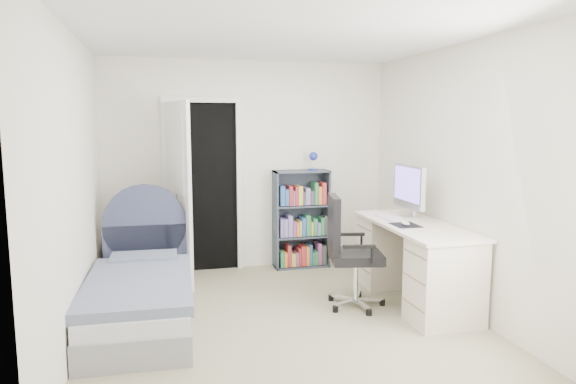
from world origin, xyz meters
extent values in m
cube|color=gray|center=(0.00, 0.00, -0.03)|extent=(3.40, 3.60, 0.05)
cube|color=white|center=(0.00, 0.00, 2.52)|extent=(3.40, 3.60, 0.05)
cube|color=white|center=(0.00, 1.82, 1.25)|extent=(3.40, 0.05, 2.50)
cube|color=white|center=(0.00, -1.82, 1.25)|extent=(3.40, 0.05, 2.50)
cube|color=white|center=(-1.72, 0.00, 1.25)|extent=(0.05, 3.60, 2.50)
cube|color=white|center=(1.72, 0.00, 1.25)|extent=(0.05, 3.60, 2.50)
cube|color=black|center=(-0.55, 1.80, 1.00)|extent=(0.80, 0.01, 2.00)
cube|color=white|center=(-0.98, 1.77, 1.00)|extent=(0.06, 0.06, 2.00)
cube|color=white|center=(-0.12, 1.77, 1.00)|extent=(0.06, 0.06, 2.00)
cube|color=white|center=(-0.55, 1.77, 2.03)|extent=(0.92, 0.06, 0.06)
cube|color=white|center=(-0.85, 1.38, 1.00)|extent=(0.25, 0.78, 2.00)
cube|color=gray|center=(-1.24, 0.19, 0.12)|extent=(0.90, 1.82, 0.23)
cube|color=silver|center=(-1.24, 0.19, 0.30)|extent=(0.89, 1.78, 0.14)
cube|color=slate|center=(-1.24, 0.11, 0.40)|extent=(0.93, 1.55, 0.09)
cube|color=slate|center=(-1.22, 0.84, 0.42)|extent=(0.65, 0.38, 0.11)
cube|color=#3A3F59|center=(-1.21, 1.13, 0.36)|extent=(0.85, 0.08, 0.72)
cylinder|color=#3A3F59|center=(-1.21, 1.13, 0.72)|extent=(0.85, 0.08, 0.85)
cylinder|color=tan|center=(-1.62, 1.45, 0.24)|extent=(0.03, 0.03, 0.48)
cylinder|color=tan|center=(-1.62, 1.77, 0.24)|extent=(0.03, 0.03, 0.48)
cylinder|color=tan|center=(-1.29, 1.45, 0.24)|extent=(0.03, 0.03, 0.48)
cylinder|color=tan|center=(-1.29, 1.77, 0.24)|extent=(0.03, 0.03, 0.48)
cube|color=tan|center=(-1.46, 1.61, 0.47)|extent=(0.38, 0.38, 0.03)
cube|color=tan|center=(-1.46, 1.61, 0.17)|extent=(0.35, 0.35, 0.02)
cube|color=#B24C33|center=(-1.51, 1.61, 0.50)|extent=(0.15, 0.21, 0.03)
cube|color=#3F598C|center=(-1.51, 1.61, 0.53)|extent=(0.14, 0.20, 0.03)
cube|color=#D8CC7F|center=(-1.51, 1.61, 0.56)|extent=(0.13, 0.19, 0.03)
cylinder|color=silver|center=(-0.87, 1.37, 0.01)|extent=(0.20, 0.20, 0.02)
cylinder|color=silver|center=(-0.87, 1.37, 0.71)|extent=(0.02, 0.02, 1.41)
sphere|color=silver|center=(-0.81, 1.33, 1.39)|extent=(0.08, 0.08, 0.08)
cube|color=#3D4654|center=(0.30, 1.66, 0.60)|extent=(0.02, 0.29, 1.19)
cube|color=#3D4654|center=(0.95, 1.66, 0.60)|extent=(0.02, 0.29, 1.19)
cube|color=#3D4654|center=(0.62, 1.66, 1.18)|extent=(0.67, 0.29, 0.02)
cube|color=#3D4654|center=(0.62, 1.66, 0.01)|extent=(0.67, 0.29, 0.02)
cube|color=#3D4654|center=(0.62, 1.80, 0.60)|extent=(0.67, 0.01, 1.19)
cube|color=#3D4654|center=(0.62, 1.66, 0.38)|extent=(0.63, 0.27, 0.02)
cube|color=#3D4654|center=(0.62, 1.66, 0.76)|extent=(0.63, 0.27, 0.02)
cylinder|color=#232C9A|center=(0.77, 1.66, 1.20)|extent=(0.11, 0.11, 0.02)
cylinder|color=silver|center=(0.77, 1.66, 1.28)|extent=(0.02, 0.02, 0.15)
sphere|color=#232C9A|center=(0.77, 1.63, 1.37)|extent=(0.11, 0.11, 0.11)
cube|color=#337F4C|center=(0.36, 1.64, 0.13)|extent=(0.04, 0.20, 0.19)
cube|color=orange|center=(0.40, 1.64, 0.12)|extent=(0.04, 0.20, 0.18)
cube|color=#B23333|center=(0.45, 1.64, 0.16)|extent=(0.04, 0.20, 0.26)
cube|color=#D8BF4C|center=(0.50, 1.64, 0.11)|extent=(0.05, 0.20, 0.16)
cube|color=#994C7F|center=(0.55, 1.64, 0.11)|extent=(0.03, 0.20, 0.17)
cube|color=#B23333|center=(0.58, 1.64, 0.14)|extent=(0.03, 0.20, 0.22)
cube|color=#B23333|center=(0.63, 1.64, 0.15)|extent=(0.05, 0.20, 0.24)
cube|color=orange|center=(0.68, 1.64, 0.15)|extent=(0.04, 0.20, 0.23)
cube|color=#335999|center=(0.72, 1.64, 0.16)|extent=(0.03, 0.20, 0.26)
cube|color=#337F4C|center=(0.75, 1.64, 0.11)|extent=(0.03, 0.20, 0.16)
cube|color=#337F4C|center=(0.79, 1.64, 0.11)|extent=(0.03, 0.20, 0.17)
cube|color=#994C7F|center=(0.83, 1.64, 0.16)|extent=(0.04, 0.20, 0.27)
cube|color=#3F3F3F|center=(0.89, 1.64, 0.15)|extent=(0.06, 0.20, 0.24)
cube|color=#7F72B2|center=(0.36, 1.64, 0.51)|extent=(0.04, 0.20, 0.22)
cube|color=#7F72B2|center=(0.40, 1.64, 0.51)|extent=(0.05, 0.20, 0.22)
cube|color=#7F72B2|center=(0.46, 1.64, 0.53)|extent=(0.05, 0.20, 0.25)
cube|color=#994C7F|center=(0.51, 1.64, 0.49)|extent=(0.04, 0.20, 0.18)
cube|color=orange|center=(0.55, 1.64, 0.48)|extent=(0.03, 0.20, 0.17)
cube|color=#D8BF4C|center=(0.59, 1.64, 0.49)|extent=(0.03, 0.20, 0.18)
cube|color=#335999|center=(0.63, 1.64, 0.51)|extent=(0.05, 0.20, 0.22)
cube|color=#337F4C|center=(0.69, 1.64, 0.53)|extent=(0.06, 0.20, 0.25)
cube|color=#D8BF4C|center=(0.73, 1.64, 0.49)|extent=(0.02, 0.20, 0.17)
cube|color=#337F4C|center=(0.78, 1.64, 0.51)|extent=(0.05, 0.20, 0.21)
cube|color=#7F72B2|center=(0.82, 1.64, 0.48)|extent=(0.03, 0.20, 0.15)
cube|color=#337F4C|center=(0.87, 1.64, 0.51)|extent=(0.04, 0.20, 0.21)
cube|color=#3F3F3F|center=(0.91, 1.64, 0.52)|extent=(0.03, 0.20, 0.23)
cube|color=#335999|center=(0.37, 1.64, 0.90)|extent=(0.05, 0.20, 0.24)
cube|color=#335999|center=(0.42, 1.64, 0.88)|extent=(0.04, 0.20, 0.19)
cube|color=#B23333|center=(0.47, 1.64, 0.90)|extent=(0.04, 0.20, 0.23)
cube|color=#994C7F|center=(0.51, 1.64, 0.87)|extent=(0.02, 0.20, 0.17)
cube|color=#B23333|center=(0.54, 1.64, 0.90)|extent=(0.03, 0.20, 0.22)
cube|color=#D8BF4C|center=(0.59, 1.64, 0.90)|extent=(0.05, 0.20, 0.23)
cube|color=#3F3F3F|center=(0.63, 1.64, 0.86)|extent=(0.03, 0.20, 0.16)
cube|color=#7F72B2|center=(0.68, 1.64, 0.89)|extent=(0.06, 0.20, 0.20)
cube|color=#3F3F3F|center=(0.73, 1.64, 0.87)|extent=(0.05, 0.20, 0.17)
cube|color=#337F4C|center=(0.78, 1.64, 0.92)|extent=(0.04, 0.20, 0.27)
cube|color=orange|center=(0.83, 1.64, 0.89)|extent=(0.04, 0.20, 0.22)
cube|color=#B23333|center=(0.88, 1.64, 0.91)|extent=(0.05, 0.20, 0.26)
cube|color=#F3E3CC|center=(1.37, 0.17, 0.78)|extent=(0.65, 1.63, 0.03)
cube|color=#F3E3CC|center=(1.37, -0.41, 0.38)|extent=(0.60, 0.43, 0.76)
cube|color=#F3E3CC|center=(1.37, 0.74, 0.38)|extent=(0.60, 0.43, 0.76)
cube|color=silver|center=(1.48, 0.49, 0.80)|extent=(0.17, 0.17, 0.01)
cube|color=silver|center=(1.51, 0.49, 0.92)|extent=(0.03, 0.07, 0.24)
cube|color=silver|center=(1.46, 0.49, 1.12)|extent=(0.05, 0.61, 0.43)
cube|color=#795CE1|center=(1.43, 0.49, 1.14)|extent=(0.00, 0.54, 0.35)
cube|color=white|center=(1.24, 0.49, 0.80)|extent=(0.14, 0.43, 0.02)
cube|color=black|center=(1.24, 0.11, 0.79)|extent=(0.24, 0.28, 0.00)
ellipsoid|color=white|center=(1.24, 0.11, 0.81)|extent=(0.07, 0.11, 0.03)
cube|color=silver|center=(0.90, 0.17, 0.06)|extent=(0.28, 0.09, 0.02)
cylinder|color=black|center=(1.03, 0.14, 0.03)|extent=(0.07, 0.07, 0.06)
cube|color=silver|center=(0.84, 0.31, 0.06)|extent=(0.17, 0.26, 0.02)
cylinder|color=black|center=(0.90, 0.43, 0.03)|extent=(0.07, 0.07, 0.06)
cube|color=silver|center=(0.68, 0.29, 0.06)|extent=(0.22, 0.23, 0.02)
cylinder|color=black|center=(0.59, 0.39, 0.03)|extent=(0.07, 0.07, 0.06)
cube|color=silver|center=(0.65, 0.14, 0.06)|extent=(0.27, 0.15, 0.02)
cylinder|color=black|center=(0.53, 0.08, 0.03)|extent=(0.07, 0.07, 0.06)
cube|color=silver|center=(0.79, 0.06, 0.06)|extent=(0.07, 0.28, 0.02)
cylinder|color=black|center=(0.80, -0.07, 0.03)|extent=(0.07, 0.07, 0.06)
cylinder|color=silver|center=(0.77, 0.20, 0.27)|extent=(0.06, 0.06, 0.42)
cube|color=black|center=(0.77, 0.20, 0.49)|extent=(0.56, 0.56, 0.09)
cube|color=black|center=(0.56, 0.24, 0.81)|extent=(0.15, 0.44, 0.54)
cube|color=black|center=(0.70, -0.05, 0.65)|extent=(0.30, 0.10, 0.03)
cube|color=black|center=(0.80, 0.45, 0.65)|extent=(0.30, 0.10, 0.03)
camera|label=1|loc=(-1.01, -4.31, 1.78)|focal=32.00mm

